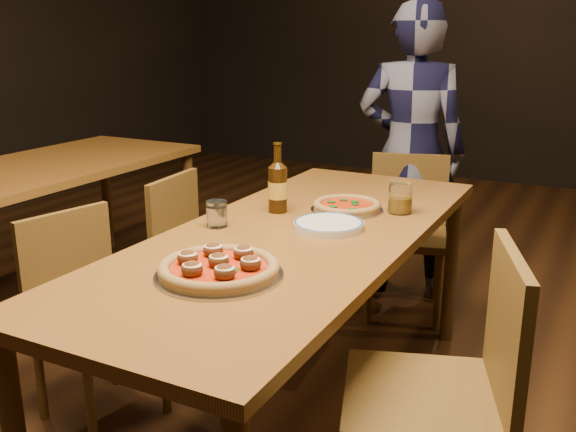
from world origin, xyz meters
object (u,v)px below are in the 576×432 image
at_px(pizza_margherita, 347,206).
at_px(chair_main_sw, 211,262).
at_px(table_main, 295,251).
at_px(table_left, 22,183).
at_px(chair_end, 406,235).
at_px(water_glass, 217,214).
at_px(pizza_meatball, 219,268).
at_px(plate_stack, 328,225).
at_px(chair_main_nw, 98,317).
at_px(amber_glass, 400,198).
at_px(chair_main_e, 424,395).
at_px(diner, 411,153).
at_px(beer_bottle, 278,188).

bearing_deg(pizza_margherita, chair_main_sw, 178.45).
bearing_deg(chair_main_sw, table_main, -125.73).
distance_m(table_left, chair_end, 1.97).
xyz_separation_m(chair_main_sw, water_glass, (0.33, -0.43, 0.38)).
height_order(pizza_meatball, plate_stack, pizza_meatball).
relative_size(chair_main_sw, chair_end, 0.99).
bearing_deg(pizza_margherita, pizza_meatball, -94.09).
distance_m(pizza_meatball, plate_stack, 0.57).
distance_m(chair_main_nw, water_glass, 0.59).
xyz_separation_m(chair_main_sw, pizza_margherita, (0.66, -0.02, 0.35)).
bearing_deg(table_main, chair_end, 86.73).
distance_m(table_left, chair_main_sw, 1.13).
xyz_separation_m(pizza_meatball, amber_glass, (0.25, 0.87, 0.03)).
distance_m(chair_main_nw, chair_main_e, 1.23).
bearing_deg(diner, chair_main_e, 96.79).
xyz_separation_m(pizza_meatball, beer_bottle, (-0.17, 0.67, 0.07)).
bearing_deg(table_main, diner, 90.75).
distance_m(table_left, pizza_margherita, 1.76).
bearing_deg(chair_main_e, table_main, -140.02).
relative_size(table_left, water_glass, 21.53).
relative_size(chair_main_e, diner, 0.58).
bearing_deg(table_left, chair_main_nw, -29.85).
relative_size(beer_bottle, water_glass, 2.81).
xyz_separation_m(chair_main_sw, beer_bottle, (0.43, -0.16, 0.43)).
height_order(chair_main_e, amber_glass, chair_main_e).
bearing_deg(chair_main_e, pizza_margherita, -161.88).
xyz_separation_m(table_main, pizza_margherita, (0.06, 0.34, 0.09)).
xyz_separation_m(chair_main_e, chair_end, (-0.51, 1.47, -0.04)).
distance_m(table_main, chair_main_nw, 0.77).
bearing_deg(amber_glass, table_main, -121.50).
relative_size(table_main, pizza_margherita, 7.13).
bearing_deg(table_left, amber_glass, 3.04).
xyz_separation_m(table_left, amber_glass, (1.95, 0.10, 0.13)).
height_order(chair_main_sw, chair_main_e, chair_main_e).
distance_m(chair_main_nw, chair_main_sw, 0.66).
xyz_separation_m(pizza_meatball, diner, (-0.02, 1.89, 0.02)).
relative_size(water_glass, amber_glass, 0.82).
height_order(pizza_meatball, pizza_margherita, pizza_meatball).
bearing_deg(pizza_margherita, diner, 93.92).
bearing_deg(diner, pizza_meatball, 78.75).
bearing_deg(plate_stack, amber_glass, 62.81).
height_order(beer_bottle, amber_glass, beer_bottle).
bearing_deg(chair_main_e, chair_end, -179.91).
height_order(chair_main_e, diner, diner).
relative_size(pizza_margherita, amber_glass, 2.47).
relative_size(chair_main_e, water_glass, 9.94).
distance_m(beer_bottle, water_glass, 0.29).
xyz_separation_m(chair_main_nw, pizza_margherita, (0.71, 0.64, 0.36)).
height_order(table_left, diner, diner).
xyz_separation_m(chair_end, diner, (-0.08, 0.29, 0.37)).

